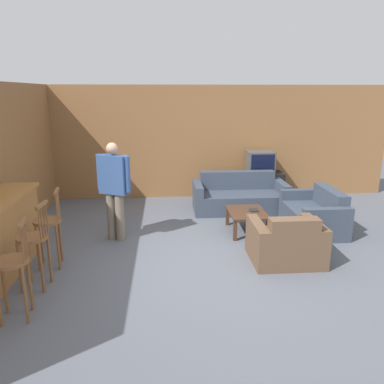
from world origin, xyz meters
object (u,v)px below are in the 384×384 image
(bar_chair_far, at_px, (49,227))
(bar_chair_mid, at_px, (34,244))
(armchair_near, at_px, (286,244))
(person_by_window, at_px, (114,187))
(couch_far, at_px, (239,197))
(book_on_table, at_px, (254,210))
(coffee_table, at_px, (247,214))
(loveseat_right, at_px, (315,215))
(bar_chair_near, at_px, (13,269))
(tv_unit, at_px, (259,186))
(tv, at_px, (260,162))

(bar_chair_far, bearing_deg, bar_chair_mid, -89.99)
(armchair_near, relative_size, person_by_window, 0.61)
(couch_far, distance_m, book_on_table, 1.29)
(coffee_table, relative_size, book_on_table, 4.86)
(bar_chair_far, bearing_deg, armchair_near, -1.80)
(armchair_near, bearing_deg, couch_far, 94.45)
(coffee_table, xyz_separation_m, book_on_table, (0.12, 0.02, 0.07))
(armchair_near, xyz_separation_m, person_by_window, (-2.60, 1.06, 0.65))
(loveseat_right, height_order, coffee_table, loveseat_right)
(bar_chair_near, distance_m, armchair_near, 3.63)
(couch_far, xyz_separation_m, coffee_table, (-0.12, -1.30, 0.05))
(bar_chair_near, distance_m, tv_unit, 5.92)
(coffee_table, xyz_separation_m, tv, (0.74, 2.07, 0.56))
(couch_far, distance_m, tv, 1.16)
(coffee_table, relative_size, tv, 1.43)
(tv_unit, relative_size, book_on_table, 6.13)
(armchair_near, bearing_deg, bar_chair_mid, -171.42)
(tv, bearing_deg, coffee_table, -109.55)
(couch_far, height_order, loveseat_right, couch_far)
(bar_chair_near, bearing_deg, loveseat_right, 29.71)
(tv, xyz_separation_m, book_on_table, (-0.61, -2.05, -0.49))
(couch_far, bearing_deg, coffee_table, -95.14)
(coffee_table, bearing_deg, book_on_table, 8.36)
(bar_chair_near, xyz_separation_m, couch_far, (3.21, 3.74, -0.31))
(coffee_table, bearing_deg, tv_unit, 70.48)
(coffee_table, xyz_separation_m, person_by_window, (-2.29, -0.18, 0.60))
(armchair_near, height_order, tv_unit, armchair_near)
(bar_chair_far, height_order, loveseat_right, bar_chair_far)
(book_on_table, bearing_deg, tv, 73.33)
(bar_chair_near, bearing_deg, armchair_near, 19.29)
(coffee_table, relative_size, tv_unit, 0.79)
(bar_chair_near, height_order, tv_unit, bar_chair_near)
(bar_chair_near, height_order, armchair_near, bar_chair_near)
(bar_chair_mid, xyz_separation_m, armchair_near, (3.41, 0.52, -0.31))
(bar_chair_far, height_order, book_on_table, bar_chair_far)
(tv_unit, distance_m, person_by_window, 3.82)
(couch_far, height_order, book_on_table, couch_far)
(tv_unit, distance_m, tv, 0.57)
(armchair_near, relative_size, tv_unit, 0.94)
(bar_chair_far, xyz_separation_m, book_on_table, (3.22, 1.15, -0.19))
(coffee_table, bearing_deg, bar_chair_mid, -150.45)
(coffee_table, distance_m, book_on_table, 0.14)
(bar_chair_far, height_order, person_by_window, person_by_window)
(loveseat_right, xyz_separation_m, tv, (-0.53, 2.02, 0.61))
(couch_far, bearing_deg, bar_chair_far, -142.83)
(tv, bearing_deg, tv_unit, 90.00)
(loveseat_right, height_order, person_by_window, person_by_window)
(armchair_near, distance_m, tv_unit, 3.34)
(bar_chair_mid, relative_size, armchair_near, 1.12)
(tv_unit, bearing_deg, armchair_near, -97.22)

